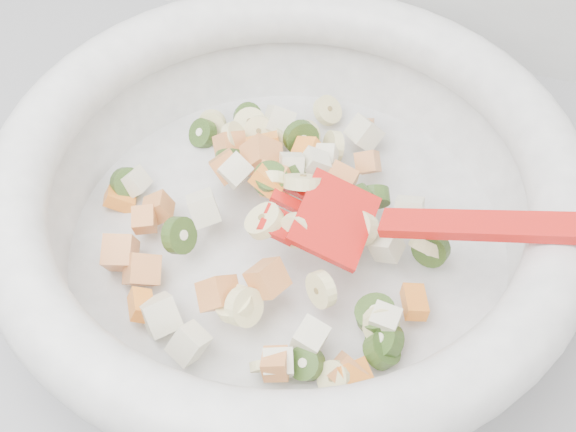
% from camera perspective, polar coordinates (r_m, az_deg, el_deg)
% --- Properties ---
extents(mixing_bowl, '(0.47, 0.42, 0.15)m').
position_cam_1_polar(mixing_bowl, '(0.57, 0.01, 0.93)').
color(mixing_bowl, white).
rests_on(mixing_bowl, counter).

